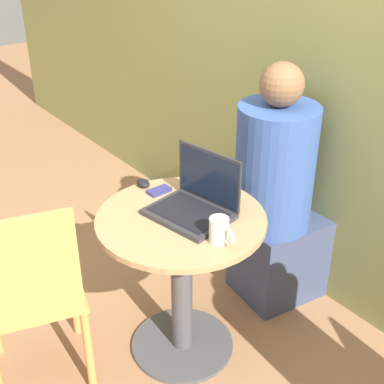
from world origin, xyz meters
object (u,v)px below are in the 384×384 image
at_px(cell_phone, 159,191).
at_px(chair_empty, 32,298).
at_px(laptop, 195,201).
at_px(person_seated, 281,207).

relative_size(cell_phone, chair_empty, 0.11).
xyz_separation_m(cell_phone, chair_empty, (0.02, -0.63, -0.25)).
distance_m(laptop, person_seated, 0.61).
relative_size(chair_empty, person_seated, 0.73).
bearing_deg(cell_phone, person_seated, 71.62).
relative_size(cell_phone, person_seated, 0.08).
bearing_deg(chair_empty, person_seated, 82.10).
bearing_deg(person_seated, chair_empty, -97.90).
distance_m(chair_empty, person_seated, 1.22).
distance_m(laptop, cell_phone, 0.23).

